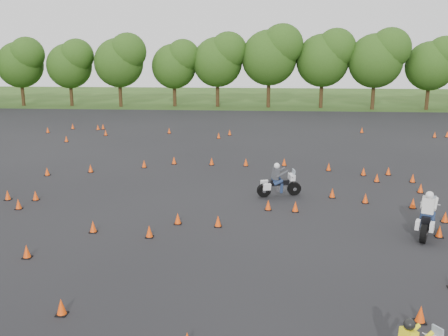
% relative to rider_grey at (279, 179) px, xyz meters
% --- Properties ---
extents(ground, '(140.00, 140.00, 0.00)m').
position_rel_rider_grey_xyz_m(ground, '(-2.75, -3.31, -0.86)').
color(ground, '#2D5119').
rests_on(ground, ground).
extents(asphalt_pad, '(62.00, 62.00, 0.00)m').
position_rel_rider_grey_xyz_m(asphalt_pad, '(-2.75, 2.69, -0.86)').
color(asphalt_pad, black).
rests_on(asphalt_pad, ground).
extents(treeline, '(86.92, 32.29, 10.32)m').
position_rel_rider_grey_xyz_m(treeline, '(0.89, 31.60, 3.74)').
color(treeline, '#284915').
rests_on(treeline, ground).
extents(traffic_cones, '(36.88, 32.79, 0.45)m').
position_rel_rider_grey_xyz_m(traffic_cones, '(-3.10, 2.77, -0.63)').
color(traffic_cones, '#F8480A').
rests_on(traffic_cones, asphalt_pad).
extents(rider_grey, '(2.32, 1.28, 1.72)m').
position_rel_rider_grey_xyz_m(rider_grey, '(0.00, 0.00, 0.00)').
color(rider_grey, '#393B40').
rests_on(rider_grey, ground).
extents(rider_white, '(1.63, 2.48, 1.84)m').
position_rel_rider_grey_xyz_m(rider_white, '(5.51, -4.91, 0.06)').
color(rider_white, silver).
rests_on(rider_white, ground).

